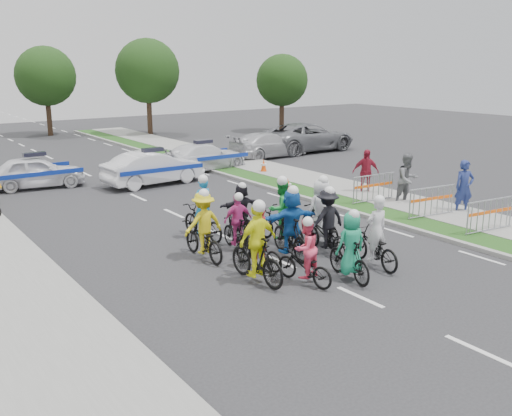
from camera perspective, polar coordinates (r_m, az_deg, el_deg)
ground at (r=13.17m, az=10.36°, el=-8.78°), size 90.00×90.00×0.00m
curb_right at (r=19.93m, az=10.41°, el=-0.61°), size 0.20×60.00×0.12m
grass_strip at (r=20.43m, az=11.78°, el=-0.33°), size 1.20×60.00×0.11m
sidewalk_right at (r=21.75m, az=15.03°, el=0.40°), size 2.40×60.00×0.13m
sidewalk_left at (r=14.46m, az=-24.10°, el=-7.43°), size 3.00×60.00×0.13m
rider_0 at (r=14.96m, az=11.77°, el=-3.43°), size 0.94×1.95×1.91m
rider_1 at (r=13.92m, az=9.37°, el=-4.39°), size 0.82×1.75×1.78m
rider_2 at (r=13.55m, az=4.90°, el=-5.07°), size 0.84×1.72×1.68m
rider_3 at (r=13.53m, az=0.10°, el=-4.35°), size 1.05×1.98×2.06m
rider_4 at (r=15.73m, az=7.05°, el=-1.94°), size 1.09×1.91×1.91m
rider_5 at (r=15.27m, az=3.49°, el=-1.98°), size 1.66×1.97×2.01m
rider_6 at (r=14.57m, az=0.22°, el=-3.86°), size 0.84×1.74×1.70m
rider_7 at (r=16.53m, az=6.43°, el=-0.95°), size 0.92×2.00×2.04m
rider_8 at (r=16.46m, az=2.44°, el=-1.08°), size 0.88×2.02×2.02m
rider_9 at (r=15.87m, az=-1.87°, el=-2.01°), size 0.87×1.64×1.68m
rider_10 at (r=15.23m, az=-5.29°, el=-2.40°), size 1.08×1.91×1.94m
rider_11 at (r=17.27m, az=-1.50°, el=-0.47°), size 1.36×1.62×1.66m
rider_12 at (r=17.03m, az=-5.38°, el=-0.95°), size 0.81×1.97×1.96m
police_car_0 at (r=25.66m, az=-21.14°, el=3.38°), size 4.16×2.23×1.34m
police_car_1 at (r=24.97m, az=-10.23°, el=3.95°), size 4.46×1.88×1.43m
police_car_2 at (r=28.06m, az=-5.27°, el=5.14°), size 4.79×2.50×1.33m
civilian_sedan at (r=31.81m, az=1.21°, el=6.32°), size 4.83×2.18×1.37m
civilian_suv at (r=34.21m, az=5.11°, el=7.09°), size 6.07×2.82×1.68m
spectator_0 at (r=20.94m, az=20.09°, el=1.96°), size 0.81×0.70×1.89m
spectator_1 at (r=21.75m, az=14.91°, el=2.79°), size 1.01×0.84×1.89m
spectator_2 at (r=23.03m, az=10.90°, el=3.54°), size 1.14×0.93×1.82m
barrier_0 at (r=18.76m, az=22.32°, el=-0.83°), size 2.05×0.74×1.12m
barrier_1 at (r=19.94m, az=17.14°, el=0.47°), size 2.05×0.76×1.12m
barrier_2 at (r=21.58m, az=11.65°, el=1.84°), size 2.03×0.63×1.12m
cone_0 at (r=22.58m, az=3.19°, el=2.10°), size 0.40×0.40×0.70m
cone_1 at (r=27.02m, az=0.77°, el=4.15°), size 0.40×0.40×0.70m
tree_1 at (r=42.29m, az=-10.79°, el=13.30°), size 4.55×4.55×6.82m
tree_2 at (r=43.59m, az=2.62°, el=12.63°), size 3.85×3.85×5.77m
tree_4 at (r=43.97m, az=-20.31°, el=12.25°), size 4.20×4.20×6.30m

